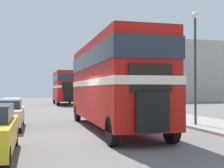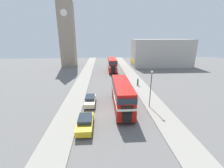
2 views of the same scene
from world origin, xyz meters
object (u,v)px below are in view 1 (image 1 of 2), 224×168
(bus_distant, at_px, (65,85))
(pedestrian_walking, at_px, (138,99))
(street_lamp, at_px, (195,50))
(car_parked_mid, at_px, (5,114))
(double_decker_bus, at_px, (112,78))

(bus_distant, relative_size, pedestrian_walking, 5.38)
(bus_distant, distance_m, street_lamp, 26.21)
(bus_distant, distance_m, pedestrian_walking, 15.90)
(pedestrian_walking, bearing_deg, bus_distant, 107.81)
(car_parked_mid, xyz_separation_m, pedestrian_walking, (10.08, 9.07, 0.37))
(car_parked_mid, bearing_deg, pedestrian_walking, 42.00)
(double_decker_bus, xyz_separation_m, pedestrian_walking, (5.02, 10.68, -1.36))
(pedestrian_walking, distance_m, street_lamp, 11.13)
(double_decker_bus, relative_size, pedestrian_walking, 6.11)
(bus_distant, relative_size, car_parked_mid, 2.08)
(pedestrian_walking, bearing_deg, street_lamp, -93.10)
(double_decker_bus, bearing_deg, pedestrian_walking, 64.80)
(double_decker_bus, xyz_separation_m, car_parked_mid, (-5.05, 1.60, -1.73))
(double_decker_bus, relative_size, bus_distant, 1.14)
(double_decker_bus, distance_m, street_lamp, 4.69)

